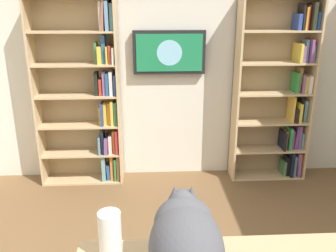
{
  "coord_description": "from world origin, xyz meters",
  "views": [
    {
      "loc": [
        0.3,
        1.74,
        1.92
      ],
      "look_at": [
        0.15,
        -1.05,
        0.98
      ],
      "focal_mm": 37.97,
      "sensor_mm": 36.0,
      "label": 1
    }
  ],
  "objects_px": {
    "paper_towel_roll": "(110,236)",
    "bookshelf_left": "(281,95)",
    "bookshelf_right": "(89,98)",
    "cat": "(185,240)",
    "wall_mounted_tv": "(169,53)"
  },
  "relations": [
    {
      "from": "bookshelf_right",
      "to": "wall_mounted_tv",
      "type": "bearing_deg",
      "value": -174.59
    },
    {
      "from": "wall_mounted_tv",
      "to": "paper_towel_roll",
      "type": "bearing_deg",
      "value": 80.09
    },
    {
      "from": "cat",
      "to": "paper_towel_roll",
      "type": "xyz_separation_m",
      "value": [
        0.35,
        -0.14,
        -0.06
      ]
    },
    {
      "from": "cat",
      "to": "paper_towel_roll",
      "type": "distance_m",
      "value": 0.38
    },
    {
      "from": "bookshelf_right",
      "to": "wall_mounted_tv",
      "type": "height_order",
      "value": "bookshelf_right"
    },
    {
      "from": "bookshelf_left",
      "to": "bookshelf_right",
      "type": "bearing_deg",
      "value": -0.02
    },
    {
      "from": "paper_towel_roll",
      "to": "bookshelf_left",
      "type": "bearing_deg",
      "value": -125.57
    },
    {
      "from": "cat",
      "to": "paper_towel_roll",
      "type": "bearing_deg",
      "value": -22.22
    },
    {
      "from": "bookshelf_right",
      "to": "paper_towel_roll",
      "type": "height_order",
      "value": "bookshelf_right"
    },
    {
      "from": "bookshelf_left",
      "to": "wall_mounted_tv",
      "type": "xyz_separation_m",
      "value": [
        1.25,
        -0.08,
        0.47
      ]
    },
    {
      "from": "bookshelf_left",
      "to": "paper_towel_roll",
      "type": "xyz_separation_m",
      "value": [
        1.67,
        2.34,
        -0.11
      ]
    },
    {
      "from": "bookshelf_right",
      "to": "cat",
      "type": "height_order",
      "value": "bookshelf_right"
    },
    {
      "from": "bookshelf_left",
      "to": "bookshelf_right",
      "type": "height_order",
      "value": "same"
    },
    {
      "from": "bookshelf_right",
      "to": "cat",
      "type": "distance_m",
      "value": 2.61
    },
    {
      "from": "bookshelf_left",
      "to": "cat",
      "type": "bearing_deg",
      "value": 61.92
    }
  ]
}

